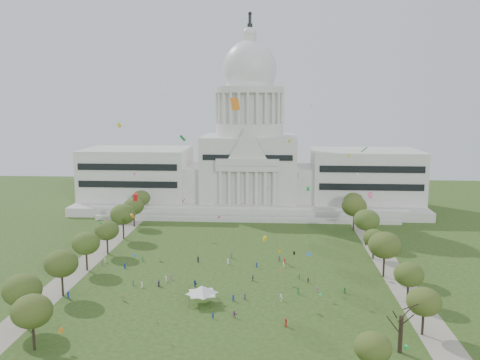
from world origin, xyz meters
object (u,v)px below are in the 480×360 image
Objects in this scene: event_tent at (202,289)px; person_0 at (345,290)px; capitol at (249,161)px; big_bare_tree at (402,313)px.

event_tent reaches higher than person_0.
person_0 is at bearing -74.20° from capitol.
event_tent is (-44.41, 22.57, -4.91)m from big_bare_tree.
capitol is 93.52× the size of person_0.
capitol reaches higher than event_tent.
person_0 is (-6.95, 31.90, -7.82)m from big_bare_tree.
capitol reaches higher than person_0.
event_tent is 6.11× the size of person_0.
big_bare_tree is 33.57m from person_0.
big_bare_tree is 7.48× the size of person_0.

